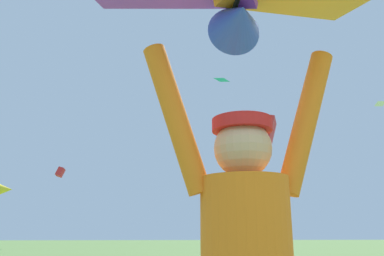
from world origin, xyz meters
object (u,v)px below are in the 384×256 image
distant_kite_white_low_left (380,103)px  distant_kite_red_far_center (263,132)px  distant_kite_teal_high_left (222,79)px  distant_kite_blue_low_right (303,119)px  marker_flag (2,198)px  distant_kite_red_mid_left (60,172)px

distant_kite_white_low_left → distant_kite_red_far_center: bearing=-136.9°
distant_kite_red_far_center → distant_kite_teal_high_left: distant_kite_teal_high_left is taller
distant_kite_red_far_center → distant_kite_teal_high_left: bearing=86.1°
distant_kite_red_far_center → distant_kite_teal_high_left: size_ratio=1.28×
distant_kite_red_far_center → distant_kite_white_low_left: (9.03, 8.45, 4.00)m
distant_kite_blue_low_right → distant_kite_red_far_center: bearing=-118.2°
distant_kite_white_low_left → marker_flag: bearing=-141.6°
distant_kite_teal_high_left → distant_kite_red_mid_left: 16.74m
distant_kite_blue_low_right → distant_kite_white_low_left: bearing=-0.5°
distant_kite_blue_low_right → distant_kite_red_mid_left: distant_kite_blue_low_right is taller
distant_kite_teal_high_left → marker_flag: (-6.88, -16.18, -9.22)m
distant_kite_red_far_center → distant_kite_red_mid_left: (-11.69, 22.67, 2.05)m
distant_kite_teal_high_left → distant_kite_red_mid_left: (-12.56, 9.94, -4.88)m
marker_flag → distant_kite_teal_high_left: bearing=67.0°
distant_kite_red_far_center → distant_kite_teal_high_left: (0.87, 12.73, 6.94)m
distant_kite_red_far_center → distant_kite_blue_low_right: size_ratio=1.16×
distant_kite_white_low_left → marker_flag: (-15.04, -11.90, -6.29)m
distant_kite_teal_high_left → distant_kite_white_low_left: (8.16, -4.28, -2.93)m
distant_kite_white_low_left → distant_kite_blue_low_right: size_ratio=0.69×
distant_kite_red_far_center → marker_flag: size_ratio=0.55×
distant_kite_red_mid_left → distant_kite_red_far_center: bearing=-62.7°
distant_kite_teal_high_left → distant_kite_blue_low_right: bearing=-49.0°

